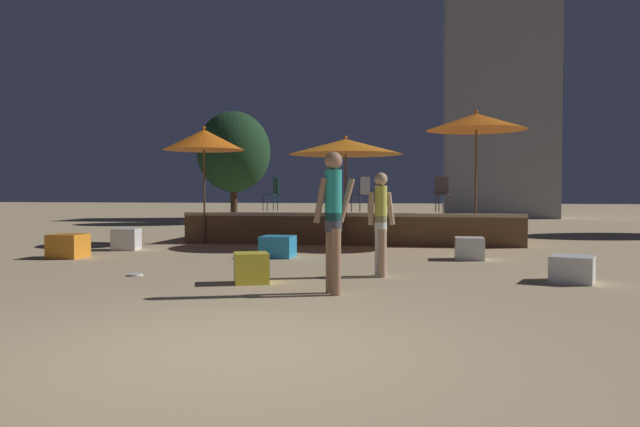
# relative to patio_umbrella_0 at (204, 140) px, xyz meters

# --- Properties ---
(ground_plane) EXTENTS (120.00, 120.00, 0.00)m
(ground_plane) POSITION_rel_patio_umbrella_0_xyz_m (3.79, -9.91, -2.60)
(ground_plane) COLOR tan
(wooden_deck) EXTENTS (8.34, 2.57, 0.79)m
(wooden_deck) POSITION_rel_patio_umbrella_0_xyz_m (3.63, 1.30, -2.24)
(wooden_deck) COLOR brown
(wooden_deck) RESTS_ON ground
(patio_umbrella_0) EXTENTS (2.02, 2.02, 2.94)m
(patio_umbrella_0) POSITION_rel_patio_umbrella_0_xyz_m (0.00, 0.00, 0.00)
(patio_umbrella_0) COLOR brown
(patio_umbrella_0) RESTS_ON ground
(patio_umbrella_1) EXTENTS (2.75, 2.75, 2.65)m
(patio_umbrella_1) POSITION_rel_patio_umbrella_0_xyz_m (3.56, -0.03, -0.21)
(patio_umbrella_1) COLOR brown
(patio_umbrella_1) RESTS_ON ground
(patio_umbrella_2) EXTENTS (2.36, 2.36, 3.24)m
(patio_umbrella_2) POSITION_rel_patio_umbrella_0_xyz_m (6.64, 0.30, 0.36)
(patio_umbrella_2) COLOR brown
(patio_umbrella_2) RESTS_ON ground
(cube_seat_0) EXTENTS (0.62, 0.62, 0.44)m
(cube_seat_0) POSITION_rel_patio_umbrella_0_xyz_m (2.94, -6.25, -2.38)
(cube_seat_0) COLOR yellow
(cube_seat_0) RESTS_ON ground
(cube_seat_1) EXTENTS (0.54, 0.54, 0.43)m
(cube_seat_1) POSITION_rel_patio_umbrella_0_xyz_m (6.28, -2.60, -2.38)
(cube_seat_1) COLOR white
(cube_seat_1) RESTS_ON ground
(cube_seat_2) EXTENTS (0.62, 0.62, 0.48)m
(cube_seat_2) POSITION_rel_patio_umbrella_0_xyz_m (-1.19, -1.82, -2.36)
(cube_seat_2) COLOR white
(cube_seat_2) RESTS_ON ground
(cube_seat_3) EXTENTS (0.63, 0.63, 0.47)m
(cube_seat_3) POSITION_rel_patio_umbrella_0_xyz_m (-1.56, -3.56, -2.36)
(cube_seat_3) COLOR orange
(cube_seat_3) RESTS_ON ground
(cube_seat_4) EXTENTS (0.75, 0.75, 0.39)m
(cube_seat_4) POSITION_rel_patio_umbrella_0_xyz_m (7.53, -5.42, -2.40)
(cube_seat_4) COLOR white
(cube_seat_4) RESTS_ON ground
(cube_seat_5) EXTENTS (0.65, 0.65, 0.43)m
(cube_seat_5) POSITION_rel_patio_umbrella_0_xyz_m (2.53, -2.80, -2.38)
(cube_seat_5) COLOR #2D9EDB
(cube_seat_5) RESTS_ON ground
(person_0) EXTENTS (0.43, 0.27, 1.61)m
(person_0) POSITION_rel_patio_umbrella_0_xyz_m (4.74, -5.27, -1.74)
(person_0) COLOR tan
(person_0) RESTS_ON ground
(person_1) EXTENTS (0.54, 0.35, 1.83)m
(person_1) POSITION_rel_patio_umbrella_0_xyz_m (4.24, -7.01, -1.58)
(person_1) COLOR #997051
(person_1) RESTS_ON ground
(bistro_chair_0) EXTENTS (0.48, 0.48, 0.90)m
(bistro_chair_0) POSITION_rel_patio_umbrella_0_xyz_m (1.42, 1.49, -1.27)
(bistro_chair_0) COLOR #1E4C47
(bistro_chair_0) RESTS_ON wooden_deck
(bistro_chair_1) EXTENTS (0.42, 0.42, 0.90)m
(bistro_chair_1) POSITION_rel_patio_umbrella_0_xyz_m (5.89, 1.25, -1.27)
(bistro_chair_1) COLOR #47474C
(bistro_chair_1) RESTS_ON wooden_deck
(bistro_chair_2) EXTENTS (0.48, 0.48, 0.90)m
(bistro_chair_2) POSITION_rel_patio_umbrella_0_xyz_m (3.88, 0.94, -1.27)
(bistro_chair_2) COLOR #47474C
(bistro_chair_2) RESTS_ON wooden_deck
(frisbee_disc) EXTENTS (0.23, 0.23, 0.03)m
(frisbee_disc) POSITION_rel_patio_umbrella_0_xyz_m (0.93, -5.79, -2.58)
(frisbee_disc) COLOR white
(frisbee_disc) RESTS_ON ground
(background_tree_1) EXTENTS (2.97, 2.97, 4.54)m
(background_tree_1) POSITION_rel_patio_umbrella_0_xyz_m (-2.15, 9.53, 0.30)
(background_tree_1) COLOR #3D2B1C
(background_tree_1) RESTS_ON ground
(distant_building) EXTENTS (5.35, 3.01, 14.08)m
(distant_building) POSITION_rel_patio_umbrella_0_xyz_m (9.15, 16.98, 4.44)
(distant_building) COLOR gray
(distant_building) RESTS_ON ground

